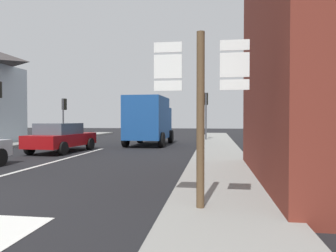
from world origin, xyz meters
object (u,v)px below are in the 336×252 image
traffic_light_far_right (206,105)px  traffic_light_far_left (64,109)px  delivery_truck (149,119)px  route_sign_post (201,106)px  sedan_far (61,137)px

traffic_light_far_right → traffic_light_far_left: size_ratio=1.10×
delivery_truck → route_sign_post: (3.86, -14.09, 0.26)m
delivery_truck → traffic_light_far_right: bearing=49.5°
sedan_far → delivery_truck: 5.96m
delivery_truck → traffic_light_far_right: size_ratio=1.39×
sedan_far → traffic_light_far_right: 11.47m
delivery_truck → route_sign_post: size_ratio=1.58×
delivery_truck → traffic_light_far_right: 5.52m
sedan_far → traffic_light_far_right: bearing=51.2°
route_sign_post → delivery_truck: bearing=105.3°
traffic_light_far_left → traffic_light_far_right: bearing=1.1°
delivery_truck → sedan_far: bearing=-127.2°
delivery_truck → traffic_light_far_right: traffic_light_far_right is taller
route_sign_post → traffic_light_far_right: size_ratio=0.88×
sedan_far → route_sign_post: route_sign_post is taller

